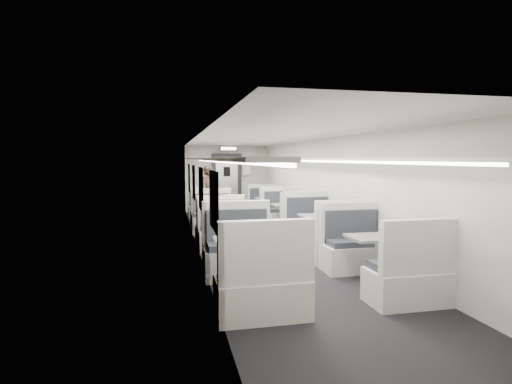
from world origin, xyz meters
name	(u,v)px	position (x,y,z in m)	size (l,w,h in m)	color
room	(265,191)	(0.00, 0.00, 1.20)	(3.24, 12.24, 2.64)	black
booth_left_a	(205,210)	(-1.00, 3.71, 0.35)	(0.97, 1.96, 1.05)	silver
booth_left_b	(215,223)	(-1.00, 0.92, 0.38)	(1.05, 2.13, 1.14)	silver
booth_left_c	(227,240)	(-1.00, -1.08, 0.36)	(1.00, 2.02, 1.08)	silver
booth_left_d	(248,266)	(-1.00, -3.16, 0.41)	(1.13, 2.30, 1.23)	silver
booth_right_a	(268,208)	(1.00, 3.63, 0.35)	(0.97, 1.97, 1.05)	silver
booth_right_b	(289,218)	(1.00, 1.37, 0.38)	(1.04, 2.11, 1.13)	silver
booth_right_c	(322,233)	(1.00, -0.94, 0.39)	(1.09, 2.20, 1.18)	silver
booth_right_d	(378,260)	(1.00, -3.19, 0.39)	(1.08, 2.18, 1.17)	silver
passenger	(210,194)	(-0.89, 3.26, 0.87)	(0.63, 0.42, 1.74)	black
window_a	(189,178)	(-1.49, 3.40, 1.35)	(0.02, 1.18, 0.84)	black
window_b	(194,182)	(-1.49, 1.20, 1.35)	(0.02, 1.18, 0.84)	black
window_c	(201,189)	(-1.49, -1.00, 1.35)	(0.02, 1.18, 0.84)	black
window_d	(214,201)	(-1.49, -3.20, 1.35)	(0.02, 1.18, 0.84)	black
luggage_rack_left	(210,159)	(-1.24, -0.30, 1.92)	(0.46, 10.40, 0.09)	silver
luggage_rack_right	(323,159)	(1.24, -0.30, 1.92)	(0.46, 10.40, 0.09)	silver
vestibule_door	(227,183)	(0.00, 5.93, 1.04)	(1.10, 0.13, 2.10)	black
exit_sign	(228,149)	(0.00, 5.44, 2.28)	(0.62, 0.12, 0.16)	black
wall_notice	(247,170)	(0.75, 5.92, 1.50)	(0.32, 0.02, 0.40)	silver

